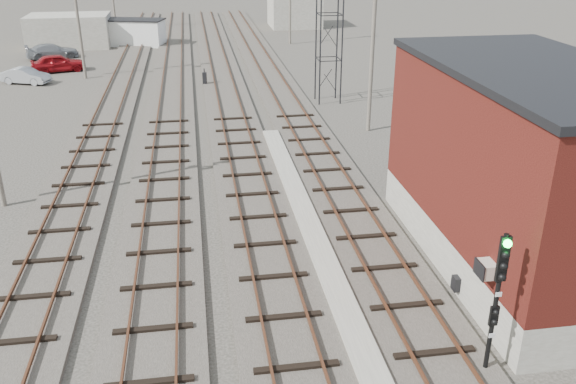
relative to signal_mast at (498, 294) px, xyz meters
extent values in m
plane|color=#282621|center=(-3.70, 53.77, -2.60)|extent=(320.00, 320.00, 0.00)
cube|color=#332D28|center=(-1.20, 32.77, -2.50)|extent=(3.20, 90.00, 0.20)
cube|color=#4C2816|center=(-1.92, 32.77, -2.27)|extent=(0.07, 90.00, 0.12)
cube|color=#4C2816|center=(-0.48, 32.77, -2.27)|extent=(0.07, 90.00, 0.12)
cube|color=#332D28|center=(-5.20, 32.77, -2.50)|extent=(3.20, 90.00, 0.20)
cube|color=#4C2816|center=(-5.92, 32.77, -2.27)|extent=(0.07, 90.00, 0.12)
cube|color=#4C2816|center=(-4.48, 32.77, -2.27)|extent=(0.07, 90.00, 0.12)
cube|color=#332D28|center=(-9.20, 32.77, -2.50)|extent=(3.20, 90.00, 0.20)
cube|color=#4C2816|center=(-9.92, 32.77, -2.27)|extent=(0.07, 90.00, 0.12)
cube|color=#4C2816|center=(-8.48, 32.77, -2.27)|extent=(0.07, 90.00, 0.12)
cube|color=#332D28|center=(-13.20, 32.77, -2.50)|extent=(3.20, 90.00, 0.20)
cube|color=#4C2816|center=(-13.92, 32.77, -2.27)|extent=(0.07, 90.00, 0.12)
cube|color=#4C2816|center=(-12.48, 32.77, -2.27)|extent=(0.07, 90.00, 0.12)
cube|color=gray|center=(-3.20, 7.77, -2.47)|extent=(0.90, 28.00, 0.26)
cube|color=gray|center=(3.80, 5.77, -1.85)|extent=(6.00, 12.00, 1.50)
cube|color=#531A13|center=(3.80, 5.77, 1.65)|extent=(6.00, 12.00, 5.50)
cube|color=black|center=(3.80, 5.77, 4.50)|extent=(6.20, 12.20, 0.25)
cube|color=beige|center=(0.58, 1.77, -0.35)|extent=(0.45, 0.62, 0.45)
cube|color=black|center=(0.70, 3.77, -2.10)|extent=(0.20, 0.35, 0.50)
cylinder|color=#595147|center=(-16.20, 38.77, 1.90)|extent=(0.24, 0.24, 9.00)
cylinder|color=#595147|center=(2.80, 21.77, 1.90)|extent=(0.24, 0.24, 9.00)
cylinder|color=#595147|center=(2.80, 51.77, 1.90)|extent=(0.24, 0.24, 9.00)
cube|color=gray|center=(-19.70, 53.77, -1.00)|extent=(8.00, 5.00, 3.20)
cube|color=gray|center=(5.30, 63.77, -0.60)|extent=(6.00, 6.00, 4.00)
cube|color=gray|center=(0.00, 0.03, -2.55)|extent=(0.40, 0.40, 0.10)
cylinder|color=black|center=(0.00, 0.03, -0.42)|extent=(0.13, 0.13, 4.35)
cube|color=black|center=(0.00, 0.01, 1.05)|extent=(0.28, 0.10, 1.31)
sphere|color=#0CE533|center=(0.00, -0.08, 1.53)|extent=(0.22, 0.22, 0.22)
sphere|color=black|center=(0.00, -0.08, 1.21)|extent=(0.22, 0.22, 0.22)
sphere|color=black|center=(0.00, -0.08, 0.88)|extent=(0.22, 0.22, 0.22)
sphere|color=black|center=(0.00, -0.08, 0.56)|extent=(0.22, 0.22, 0.22)
cube|color=black|center=(0.00, 0.01, -0.69)|extent=(0.24, 0.09, 0.60)
cube|color=white|center=(0.00, -0.05, 0.01)|extent=(0.17, 0.02, 0.13)
cube|color=white|center=(0.00, -0.05, -1.29)|extent=(0.17, 0.02, 0.13)
cube|color=black|center=(-6.65, 34.64, -2.01)|extent=(0.35, 0.35, 0.97)
cylinder|color=black|center=(-6.65, 34.64, -1.38)|extent=(0.08, 0.08, 0.29)
cube|color=white|center=(-13.34, 53.46, -1.31)|extent=(6.63, 4.18, 2.57)
cube|color=black|center=(-13.34, 53.46, 0.02)|extent=(6.89, 4.43, 0.12)
imported|color=maroon|center=(-18.80, 41.69, -1.84)|extent=(4.74, 2.91, 1.51)
imported|color=#9A9DA1|center=(-20.53, 37.60, -1.97)|extent=(4.03, 2.60, 1.25)
imported|color=gray|center=(-20.41, 47.71, -1.92)|extent=(5.03, 3.19, 1.36)
camera|label=1|loc=(-7.53, -12.50, 8.83)|focal=38.00mm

